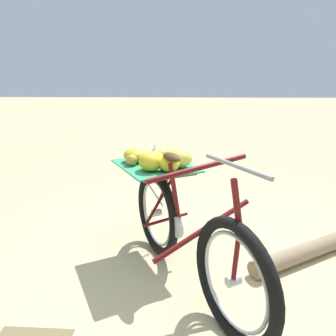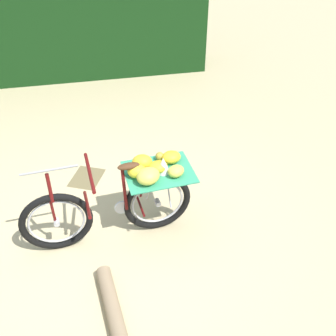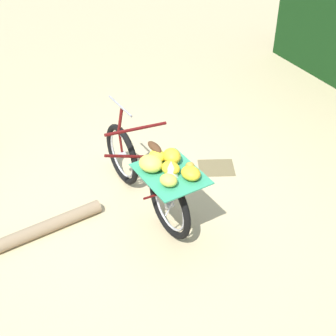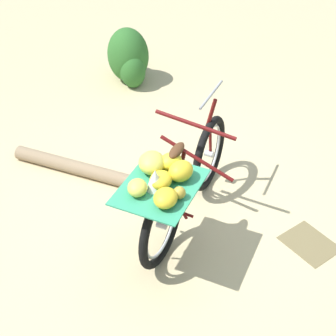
{
  "view_description": "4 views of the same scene",
  "coord_description": "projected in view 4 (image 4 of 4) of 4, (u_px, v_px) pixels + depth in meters",
  "views": [
    {
      "loc": [
        0.02,
        2.01,
        1.43
      ],
      "look_at": [
        0.16,
        -0.43,
        0.76
      ],
      "focal_mm": 33.38,
      "sensor_mm": 36.0,
      "label": 1
    },
    {
      "loc": [
        -2.81,
        -1.27,
        3.28
      ],
      "look_at": [
        0.31,
        -0.54,
        0.81
      ],
      "focal_mm": 43.28,
      "sensor_mm": 36.0,
      "label": 2
    },
    {
      "loc": [
        0.1,
        -4.06,
        3.5
      ],
      "look_at": [
        0.24,
        -0.37,
        0.78
      ],
      "focal_mm": 50.83,
      "sensor_mm": 36.0,
      "label": 3
    },
    {
      "loc": [
        2.61,
        -2.1,
        3.17
      ],
      "look_at": [
        0.31,
        -0.41,
        0.96
      ],
      "focal_mm": 54.01,
      "sensor_mm": 36.0,
      "label": 4
    }
  ],
  "objects": [
    {
      "name": "ground_plane",
      "position": [
        185.0,
        218.0,
        4.58
      ],
      "size": [
        60.0,
        60.0,
        0.0
      ],
      "primitive_type": "plane",
      "color": "#C6B284"
    },
    {
      "name": "bicycle",
      "position": [
        180.0,
        183.0,
        4.17
      ],
      "size": [
        1.13,
        1.7,
        1.03
      ],
      "rotation": [
        0.0,
        0.0,
        2.08
      ],
      "color": "black",
      "rests_on": "ground_plane"
    },
    {
      "name": "fallen_log",
      "position": [
        80.0,
        169.0,
        5.05
      ],
      "size": [
        1.32,
        0.88,
        0.14
      ],
      "primitive_type": "cylinder",
      "rotation": [
        0.0,
        1.57,
        0.55
      ],
      "color": "#937A5B",
      "rests_on": "ground_plane"
    },
    {
      "name": "shrub_cluster",
      "position": [
        128.0,
        58.0,
        6.48
      ],
      "size": [
        0.75,
        0.51,
        0.71
      ],
      "color": "#2D6628",
      "rests_on": "ground_plane"
    },
    {
      "name": "leaf_litter_patch",
      "position": [
        309.0,
        243.0,
        4.33
      ],
      "size": [
        0.44,
        0.36,
        0.01
      ],
      "primitive_type": "cube",
      "color": "olive",
      "rests_on": "ground_plane"
    }
  ]
}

